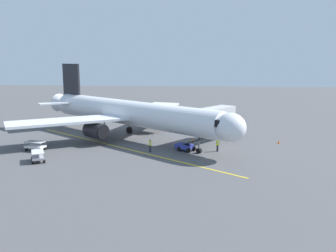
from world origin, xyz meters
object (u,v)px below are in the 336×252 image
jet_bridge (208,118)px  ground_crew_wing_walker (150,145)px  airplane (128,113)px  baggage_cart_starboard_side (38,156)px  safety_cone_nose_right (279,142)px  baggage_cart_near_nose (35,146)px  ground_crew_marshaller (218,145)px  safety_cone_nose_left (192,140)px  belt_loader_portside (186,146)px

jet_bridge → ground_crew_wing_walker: jet_bridge is taller
airplane → ground_crew_wing_walker: airplane is taller
airplane → baggage_cart_starboard_side: size_ratio=11.77×
ground_crew_wing_walker → safety_cone_nose_right: bearing=-160.3°
airplane → jet_bridge: 12.50m
baggage_cart_near_nose → safety_cone_nose_right: (-34.02, -7.31, -0.38)m
jet_bridge → baggage_cart_starboard_side: jet_bridge is taller
airplane → baggage_cart_starboard_side: airplane is taller
ground_crew_wing_walker → baggage_cart_near_nose: size_ratio=0.61×
baggage_cart_near_nose → baggage_cart_starboard_side: 5.78m
ground_crew_marshaller → safety_cone_nose_left: 6.37m
baggage_cart_starboard_side → safety_cone_nose_right: baggage_cart_starboard_side is taller
jet_bridge → safety_cone_nose_right: (-10.57, -0.88, -3.49)m
ground_crew_marshaller → baggage_cart_near_nose: 24.82m
baggage_cart_near_nose → belt_loader_portside: belt_loader_portside is taller
airplane → jet_bridge: bearing=169.0°
belt_loader_portside → airplane: bearing=-37.2°
baggage_cart_starboard_side → safety_cone_nose_right: size_ratio=5.37×
ground_crew_marshaller → ground_crew_wing_walker: same height
airplane → safety_cone_nose_right: size_ratio=63.19×
airplane → safety_cone_nose_left: airplane is taller
belt_loader_portside → safety_cone_nose_left: size_ratio=8.26×
ground_crew_marshaller → baggage_cart_near_nose: (24.76, 1.79, -0.23)m
ground_crew_marshaller → safety_cone_nose_right: 10.80m
jet_bridge → belt_loader_portside: 6.33m
jet_bridge → baggage_cart_near_nose: (23.44, 6.44, -3.11)m
jet_bridge → safety_cone_nose_left: bearing=-15.1°
safety_cone_nose_left → safety_cone_nose_right: 12.81m
ground_crew_wing_walker → baggage_cart_near_nose: bearing=2.8°
safety_cone_nose_left → ground_crew_marshaller: bearing=124.1°
jet_bridge → ground_crew_marshaller: 5.62m
airplane → belt_loader_portside: 12.16m
ground_crew_marshaller → safety_cone_nose_right: bearing=-149.2°
baggage_cart_near_nose → safety_cone_nose_right: size_ratio=5.11×
jet_bridge → safety_cone_nose_left: size_ratio=18.76×
ground_crew_wing_walker → baggage_cart_near_nose: ground_crew_wing_walker is taller
safety_cone_nose_right → airplane: bearing=-3.8°
safety_cone_nose_right → ground_crew_marshaller: bearing=30.8°
jet_bridge → belt_loader_portside: (2.94, 4.70, -3.05)m
baggage_cart_starboard_side → safety_cone_nose_left: bearing=-146.7°
ground_crew_wing_walker → belt_loader_portside: size_ratio=0.38×
ground_crew_wing_walker → belt_loader_portside: belt_loader_portside is taller
jet_bridge → baggage_cart_near_nose: jet_bridge is taller
baggage_cart_starboard_side → baggage_cart_near_nose: bearing=-61.9°
jet_bridge → baggage_cart_near_nose: size_ratio=3.67×
airplane → ground_crew_marshaller: (-13.58, 7.03, -3.12)m
jet_bridge → safety_cone_nose_left: (2.23, -0.60, -3.49)m
ground_crew_marshaller → baggage_cart_starboard_side: ground_crew_marshaller is taller
ground_crew_marshaller → safety_cone_nose_right: ground_crew_marshaller is taller
baggage_cart_near_nose → airplane: bearing=-141.7°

